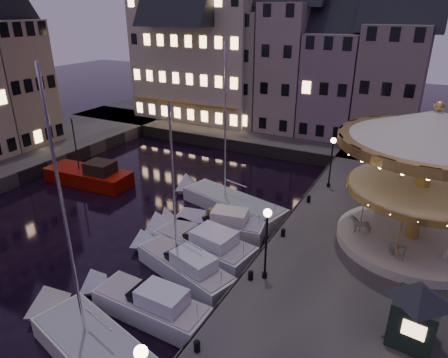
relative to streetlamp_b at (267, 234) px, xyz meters
The scene contains 28 objects.
ground 8.31m from the streetlamp_b, behind, with size 160.00×160.00×0.00m, color black.
quay_east 9.09m from the streetlamp_b, 36.33° to the left, with size 16.00×56.00×1.30m, color #474442.
quay_north 31.17m from the streetlamp_b, 119.38° to the left, with size 44.00×12.00×1.30m, color #474442.
quaywall_e 6.15m from the streetlamp_b, 103.50° to the left, with size 0.15×44.00×1.30m, color #47423A.
quaywall_n 25.03m from the streetlamp_b, 122.15° to the left, with size 48.00×0.15×1.30m, color #47423A.
streetlamp_b is the anchor object (origin of this frame).
streetlamp_c 13.50m from the streetlamp_b, 90.00° to the left, with size 0.44×0.44×4.17m.
bollard_a 6.50m from the streetlamp_b, 95.71° to the right, with size 0.30×0.30×0.57m.
bollard_b 2.54m from the streetlamp_b, 140.19° to the right, with size 0.30×0.30×0.57m.
bollard_c 5.14m from the streetlamp_b, 97.59° to the left, with size 0.30×0.30×0.57m.
bollard_d 10.30m from the streetlamp_b, 93.43° to the left, with size 0.30×0.30×0.57m.
townhouse_na 39.60m from the streetlamp_b, 132.64° to the left, with size 5.50×8.00×12.80m.
townhouse_nb 36.20m from the streetlamp_b, 126.23° to the left, with size 6.16×8.00×13.80m.
townhouse_nc 33.09m from the streetlamp_b, 117.66° to the left, with size 6.82×8.00×14.80m.
townhouse_nd 30.95m from the streetlamp_b, 108.05° to the left, with size 5.50×8.00×15.80m.
townhouse_ne 29.51m from the streetlamp_b, 97.85° to the left, with size 6.16×8.00×12.80m.
townhouse_nf 29.38m from the streetlamp_b, 85.96° to the left, with size 6.82×8.00×13.80m.
townhouse_wc 34.94m from the streetlamp_b, 163.32° to the left, with size 8.80×5.50×14.20m.
hotel_corner 36.38m from the streetlamp_b, 126.17° to the left, with size 17.60×9.00×16.80m.
motorboat_a 9.94m from the streetlamp_b, 127.62° to the right, with size 7.98×4.31×13.25m.
motorboat_b 7.26m from the streetlamp_b, 140.02° to the right, with size 7.34×2.25×2.15m.
motorboat_c 6.20m from the streetlamp_b, behind, with size 7.79×4.04×10.40m.
motorboat_d 6.75m from the streetlamp_b, 158.37° to the left, with size 7.88×3.68×2.15m.
motorboat_e 8.19m from the streetlamp_b, 140.96° to the left, with size 7.43×3.32×2.15m.
motorboat_f 11.30m from the streetlamp_b, 128.11° to the left, with size 9.84×4.77×13.09m.
red_fishing_boat 21.37m from the streetlamp_b, 160.71° to the left, with size 8.25×3.35×6.12m.
carousel 10.41m from the streetlamp_b, 47.67° to the left, with size 10.16×10.16×8.89m.
ticket_kiosk 7.48m from the streetlamp_b, ahead, with size 2.90×2.90×3.40m.
Camera 1 is at (13.58, -15.71, 14.73)m, focal length 32.00 mm.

